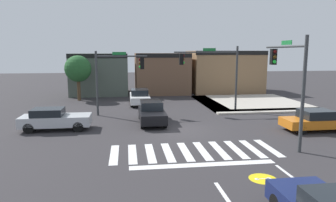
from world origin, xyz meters
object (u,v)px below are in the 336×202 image
Objects in this scene: car_black at (152,112)px; traffic_signal_northwest at (117,71)px; traffic_signal_southeast at (289,72)px; car_white at (140,97)px; roadside_tree at (78,69)px; traffic_signal_northeast at (213,67)px; car_silver at (54,119)px; car_orange at (316,120)px.

traffic_signal_northwest is at bearing -142.35° from car_black.
traffic_signal_southeast is 1.26× the size of car_white.
traffic_signal_southeast is at bearing -44.96° from traffic_signal_northwest.
roadside_tree reaches higher than car_white.
car_white is (1.97, 5.07, -2.84)m from traffic_signal_northwest.
car_black is (-7.03, 6.28, -3.26)m from traffic_signal_southeast.
car_black is (2.50, -3.24, -2.81)m from traffic_signal_northwest.
traffic_signal_northeast is (8.04, 0.38, 0.30)m from traffic_signal_northwest.
traffic_signal_northeast reaches higher than roadside_tree.
traffic_signal_northeast is 7.31m from car_black.
traffic_signal_northwest is 6.69m from car_silver.
car_orange is 16.37m from car_white.
traffic_signal_northwest is 4.96m from car_black.
car_black is at bearing -52.35° from traffic_signal_northwest.
traffic_signal_southeast is at bearing 27.39° from car_white.
traffic_signal_northeast reaches higher than traffic_signal_northwest.
roadside_tree reaches higher than car_black.
traffic_signal_southeast is 5.46m from car_orange.
traffic_signal_northwest reaches higher than car_black.
car_orange is 0.95× the size of car_black.
car_white is 0.99× the size of roadside_tree.
traffic_signal_northeast reaches higher than car_orange.
traffic_signal_northwest is at bearing -21.25° from car_white.
car_white is at bearing 57.64° from car_silver.
car_black is (-10.54, 3.76, 0.09)m from car_orange.
traffic_signal_northeast is at bearing 8.57° from traffic_signal_southeast.
traffic_signal_southeast is 14.88m from car_silver.
roadside_tree is (-0.27, 12.86, 2.63)m from car_silver.
traffic_signal_northwest is 0.87× the size of traffic_signal_southeast.
car_black is at bearing 48.23° from traffic_signal_southeast.
car_silver is at bearing 69.67° from traffic_signal_southeast.
car_silver is 0.94× the size of roadside_tree.
traffic_signal_northwest is 1.16× the size of car_silver.
traffic_signal_southeast reaches higher than traffic_signal_northwest.
car_silver is at bearing -79.33° from car_black.
car_white reaches higher than car_silver.
car_orange is at bearing -54.27° from traffic_signal_southeast.
car_orange is (13.04, -7.00, -2.90)m from traffic_signal_northwest.
car_silver is 0.98× the size of car_black.
car_silver is 11.30m from car_white.
traffic_signal_northeast is at bearing 123.13° from car_black.
traffic_signal_southeast is (1.49, -9.90, 0.15)m from traffic_signal_northeast.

